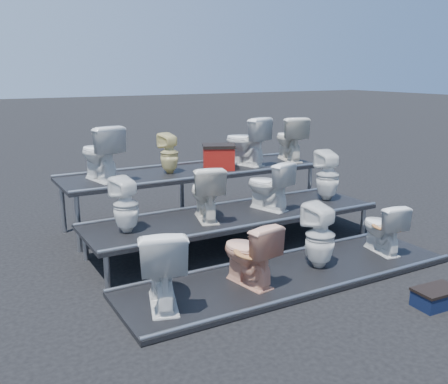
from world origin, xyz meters
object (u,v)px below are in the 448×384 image
toilet_0 (161,266)px  toilet_2 (320,236)px  step_stool (436,298)px  toilet_5 (206,192)px  toilet_4 (126,205)px  red_crate (219,158)px  toilet_8 (100,153)px  toilet_7 (328,175)px  toilet_1 (249,253)px  toilet_10 (246,141)px  toilet_11 (290,138)px  toilet_9 (169,153)px  toilet_3 (382,227)px  toilet_6 (269,185)px

toilet_0 → toilet_2: size_ratio=1.06×
step_stool → toilet_5: bearing=120.6°
toilet_4 → red_crate: 2.32m
toilet_0 → toilet_8: toilet_8 is taller
toilet_4 → toilet_7: size_ratio=0.91×
toilet_1 → toilet_10: 3.14m
toilet_11 → step_stool: size_ratio=1.65×
toilet_9 → toilet_10: (1.39, 0.00, 0.09)m
toilet_3 → toilet_9: toilet_9 is taller
toilet_1 → red_crate: 2.77m
toilet_0 → toilet_5: 1.79m
toilet_5 → toilet_9: size_ratio=1.20×
toilet_5 → toilet_11: 2.71m
toilet_4 → toilet_8: 1.38m
toilet_5 → toilet_6: (1.01, 0.00, -0.02)m
toilet_5 → toilet_7: toilet_7 is taller
toilet_5 → toilet_6: size_ratio=1.05×
toilet_3 → toilet_8: (-3.00, 2.60, 0.87)m
step_stool → toilet_9: bearing=111.9°
toilet_6 → toilet_7: size_ratio=0.92×
toilet_7 → toilet_10: (-0.68, 1.30, 0.42)m
toilet_7 → toilet_9: 2.47m
toilet_3 → toilet_4: bearing=-13.3°
toilet_8 → toilet_9: size_ratio=1.30×
toilet_1 → toilet_11: bearing=-143.1°
toilet_0 → toilet_5: (1.18, 1.30, 0.35)m
toilet_3 → toilet_7: size_ratio=0.88×
toilet_11 → toilet_4: bearing=34.9°
toilet_10 → step_stool: (-0.06, -3.94, -1.18)m
toilet_8 → step_stool: size_ratio=1.71×
toilet_7 → toilet_9: toilet_9 is taller
toilet_6 → toilet_7: 1.10m
toilet_5 → step_stool: 3.07m
red_crate → step_stool: size_ratio=1.03×
toilet_3 → red_crate: red_crate is taller
toilet_1 → toilet_2: toilet_2 is taller
toilet_0 → toilet_3: size_ratio=1.26×
toilet_4 → red_crate: bearing=-163.7°
toilet_9 → toilet_6: bearing=114.1°
step_stool → toilet_0: bearing=155.5°
toilet_0 → toilet_11: 4.44m
toilet_1 → toilet_4: (-0.98, 1.30, 0.38)m
toilet_9 → red_crate: bearing=161.0°
toilet_10 → toilet_5: bearing=24.8°
toilet_1 → toilet_8: toilet_8 is taller
toilet_0 → step_stool: (2.55, -1.34, -0.40)m
toilet_0 → toilet_3: (3.14, 0.00, -0.09)m
toilet_5 → toilet_10: toilet_10 is taller
toilet_3 → toilet_8: size_ratio=0.84×
toilet_2 → toilet_9: toilet_9 is taller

